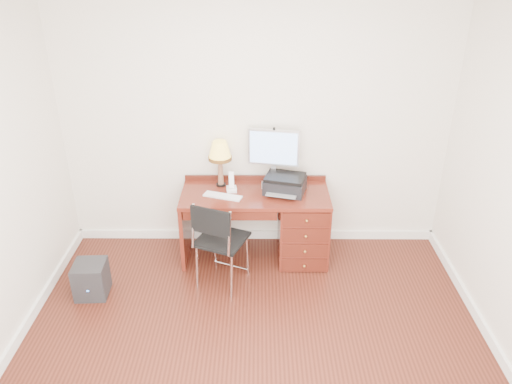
{
  "coord_description": "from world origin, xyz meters",
  "views": [
    {
      "loc": [
        0.04,
        -3.1,
        3.05
      ],
      "look_at": [
        0.01,
        1.2,
        0.86
      ],
      "focal_mm": 35.0,
      "sensor_mm": 36.0,
      "label": 1
    }
  ],
  "objects_px": {
    "printer": "(285,184)",
    "monitor": "(273,151)",
    "desk": "(286,222)",
    "phone": "(231,186)",
    "chair": "(221,237)",
    "leg_lamp": "(220,153)",
    "equipment_box": "(91,279)"
  },
  "relations": [
    {
      "from": "desk",
      "to": "monitor",
      "type": "height_order",
      "value": "monitor"
    },
    {
      "from": "phone",
      "to": "chair",
      "type": "height_order",
      "value": "phone"
    },
    {
      "from": "printer",
      "to": "leg_lamp",
      "type": "relative_size",
      "value": 0.95
    },
    {
      "from": "printer",
      "to": "leg_lamp",
      "type": "bearing_deg",
      "value": -177.07
    },
    {
      "from": "desk",
      "to": "phone",
      "type": "xyz_separation_m",
      "value": [
        -0.56,
        0.03,
        0.4
      ]
    },
    {
      "from": "monitor",
      "to": "chair",
      "type": "height_order",
      "value": "monitor"
    },
    {
      "from": "leg_lamp",
      "to": "chair",
      "type": "distance_m",
      "value": 0.9
    },
    {
      "from": "monitor",
      "to": "phone",
      "type": "xyz_separation_m",
      "value": [
        -0.42,
        -0.16,
        -0.32
      ]
    },
    {
      "from": "monitor",
      "to": "phone",
      "type": "height_order",
      "value": "monitor"
    },
    {
      "from": "monitor",
      "to": "phone",
      "type": "relative_size",
      "value": 2.83
    },
    {
      "from": "chair",
      "to": "desk",
      "type": "bearing_deg",
      "value": 62.64
    },
    {
      "from": "desk",
      "to": "leg_lamp",
      "type": "height_order",
      "value": "leg_lamp"
    },
    {
      "from": "desk",
      "to": "equipment_box",
      "type": "height_order",
      "value": "desk"
    },
    {
      "from": "leg_lamp",
      "to": "chair",
      "type": "xyz_separation_m",
      "value": [
        0.04,
        -0.71,
        -0.55
      ]
    },
    {
      "from": "desk",
      "to": "chair",
      "type": "height_order",
      "value": "chair"
    },
    {
      "from": "printer",
      "to": "chair",
      "type": "height_order",
      "value": "printer"
    },
    {
      "from": "phone",
      "to": "printer",
      "type": "bearing_deg",
      "value": -7.72
    },
    {
      "from": "phone",
      "to": "monitor",
      "type": "bearing_deg",
      "value": 13.37
    },
    {
      "from": "leg_lamp",
      "to": "equipment_box",
      "type": "xyz_separation_m",
      "value": [
        -1.19,
        -0.85,
        -0.94
      ]
    },
    {
      "from": "printer",
      "to": "equipment_box",
      "type": "relative_size",
      "value": 1.36
    },
    {
      "from": "printer",
      "to": "monitor",
      "type": "bearing_deg",
      "value": 141.35
    },
    {
      "from": "desk",
      "to": "phone",
      "type": "bearing_deg",
      "value": 176.59
    },
    {
      "from": "monitor",
      "to": "equipment_box",
      "type": "bearing_deg",
      "value": -143.54
    },
    {
      "from": "monitor",
      "to": "chair",
      "type": "xyz_separation_m",
      "value": [
        -0.5,
        -0.73,
        -0.57
      ]
    },
    {
      "from": "printer",
      "to": "phone",
      "type": "xyz_separation_m",
      "value": [
        -0.54,
        0.0,
        -0.02
      ]
    },
    {
      "from": "equipment_box",
      "to": "desk",
      "type": "bearing_deg",
      "value": 17.1
    },
    {
      "from": "phone",
      "to": "leg_lamp",
      "type": "bearing_deg",
      "value": 123.17
    },
    {
      "from": "monitor",
      "to": "phone",
      "type": "bearing_deg",
      "value": -149.47
    },
    {
      "from": "phone",
      "to": "equipment_box",
      "type": "height_order",
      "value": "phone"
    },
    {
      "from": "desk",
      "to": "printer",
      "type": "relative_size",
      "value": 3.22
    },
    {
      "from": "monitor",
      "to": "chair",
      "type": "relative_size",
      "value": 0.66
    },
    {
      "from": "desk",
      "to": "printer",
      "type": "distance_m",
      "value": 0.43
    }
  ]
}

